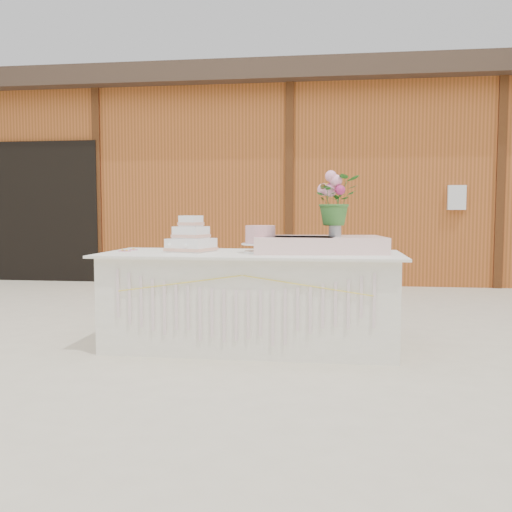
{
  "coord_description": "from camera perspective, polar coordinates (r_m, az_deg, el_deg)",
  "views": [
    {
      "loc": [
        0.66,
        -4.53,
        1.1
      ],
      "look_at": [
        0.0,
        0.3,
        0.72
      ],
      "focal_mm": 40.0,
      "sensor_mm": 36.0,
      "label": 1
    }
  ],
  "objects": [
    {
      "name": "cake_table",
      "position": [
        4.63,
        -0.51,
        -4.4
      ],
      "size": [
        2.4,
        1.0,
        0.77
      ],
      "color": "white",
      "rests_on": "ground"
    },
    {
      "name": "wedding_cake",
      "position": [
        4.74,
        -6.51,
        1.66
      ],
      "size": [
        0.41,
        0.41,
        0.3
      ],
      "rotation": [
        0.0,
        0.0,
        -0.3
      ],
      "color": "white",
      "rests_on": "cake_table"
    },
    {
      "name": "pink_cake_stand",
      "position": [
        4.57,
        0.44,
        1.85
      ],
      "size": [
        0.3,
        0.3,
        0.22
      ],
      "color": "white",
      "rests_on": "cake_table"
    },
    {
      "name": "loose_flowers",
      "position": [
        4.88,
        -12.83,
        0.57
      ],
      "size": [
        0.23,
        0.37,
        0.02
      ],
      "primitive_type": null,
      "rotation": [
        0.0,
        0.0,
        0.26
      ],
      "color": "pink",
      "rests_on": "cake_table"
    },
    {
      "name": "barn",
      "position": [
        10.57,
        4.14,
        7.59
      ],
      "size": [
        12.6,
        4.6,
        3.3
      ],
      "color": "#A75223",
      "rests_on": "ground"
    },
    {
      "name": "bouquet",
      "position": [
        4.64,
        7.94,
        6.15
      ],
      "size": [
        0.47,
        0.45,
        0.4
      ],
      "primitive_type": "imported",
      "rotation": [
        0.0,
        0.0,
        0.5
      ],
      "color": "#36712D",
      "rests_on": "flower_vase"
    },
    {
      "name": "flower_vase",
      "position": [
        4.64,
        7.91,
        2.8
      ],
      "size": [
        0.1,
        0.1,
        0.14
      ],
      "primitive_type": "cylinder",
      "color": "#B5B5BA",
      "rests_on": "satin_runner"
    },
    {
      "name": "satin_runner",
      "position": [
        4.63,
        6.27,
        1.15
      ],
      "size": [
        1.1,
        0.72,
        0.13
      ],
      "primitive_type": "cube",
      "rotation": [
        0.0,
        0.0,
        0.12
      ],
      "color": "beige",
      "rests_on": "cake_table"
    },
    {
      "name": "ground",
      "position": [
        4.71,
        -0.5,
        -9.05
      ],
      "size": [
        80.0,
        80.0,
        0.0
      ],
      "primitive_type": "plane",
      "color": "beige",
      "rests_on": "ground"
    }
  ]
}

